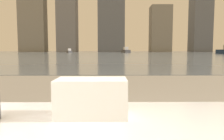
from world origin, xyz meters
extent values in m
cube|color=white|center=(-0.14, 0.89, 0.56)|extent=(0.30, 0.17, 0.04)
cube|color=white|center=(-0.14, 0.89, 0.60)|extent=(0.30, 0.17, 0.04)
cube|color=white|center=(-0.14, 0.89, 0.64)|extent=(0.30, 0.17, 0.04)
cube|color=white|center=(-0.14, 0.89, 0.68)|extent=(0.30, 0.17, 0.04)
cube|color=slate|center=(0.00, 62.00, 0.01)|extent=(180.00, 110.00, 0.01)
cube|color=#4C4C51|center=(-13.69, 72.72, 0.34)|extent=(2.59, 4.01, 0.66)
cube|color=silver|center=(-13.69, 72.72, 1.05)|extent=(1.40, 1.67, 0.76)
cube|color=#4C4C51|center=(5.43, 77.91, 0.50)|extent=(3.07, 5.86, 0.98)
cube|color=silver|center=(5.43, 77.91, 1.54)|extent=(1.81, 2.34, 1.12)
cube|color=gray|center=(-41.29, 118.00, 21.59)|extent=(13.63, 7.42, 43.19)
cube|color=slate|center=(-22.91, 118.00, 19.58)|extent=(10.08, 10.51, 39.15)
cube|color=gray|center=(26.72, 118.00, 12.13)|extent=(10.68, 9.49, 24.26)
camera|label=1|loc=(-0.06, -0.03, 0.82)|focal=35.00mm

